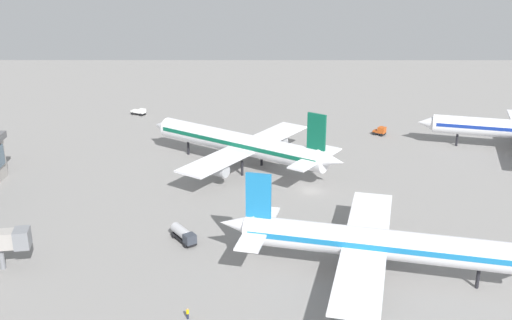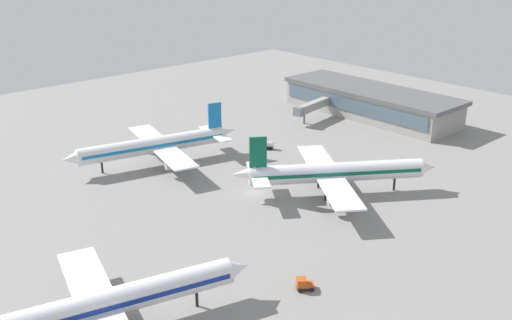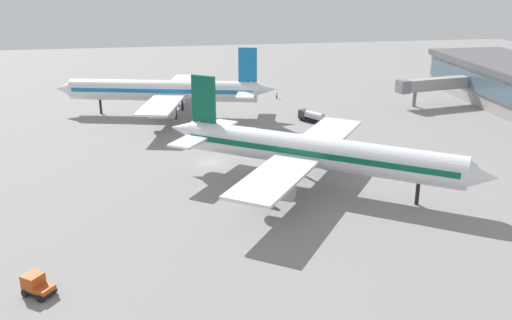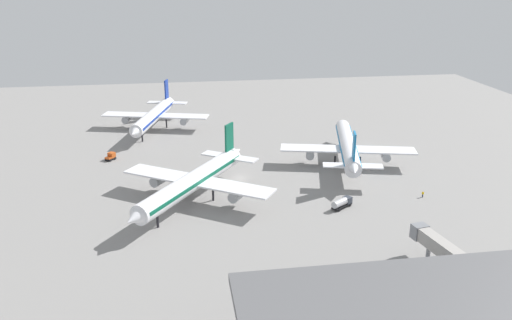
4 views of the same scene
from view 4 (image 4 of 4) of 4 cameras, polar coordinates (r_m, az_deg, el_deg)
The scene contains 9 objects.
ground at distance 153.90m, azimuth -1.72°, elevation -1.93°, with size 288.00×288.00×0.00m, color gray.
terminal_building at distance 91.67m, azimuth 20.11°, elevation -15.83°, with size 67.12×22.00×10.10m.
airplane_at_gate at distance 136.88m, azimuth -6.70°, elevation -2.24°, with size 38.79×45.98×16.10m.
airplane_taxiing at distance 165.80m, azimuth 9.78°, elevation 1.47°, with size 41.33×50.70×15.61m.
airplane_distant at distance 203.18m, azimuth -10.86°, elevation 4.74°, with size 40.39×49.44×15.29m.
fuel_truck at distance 136.07m, azimuth 9.19°, elevation -4.55°, with size 6.26×5.15×2.50m.
baggage_tug at distance 174.31m, azimuth -15.30°, elevation 0.39°, with size 3.55×3.75×2.30m.
ground_crew_worker at distance 147.44m, azimuth 17.45°, elevation -3.52°, with size 0.55×0.49×1.67m.
jet_bridge at distance 111.53m, azimuth 19.49°, elevation -9.04°, with size 6.22×19.47×6.74m.
Camera 4 is at (-17.27, -142.11, 56.50)m, focal length 37.30 mm.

